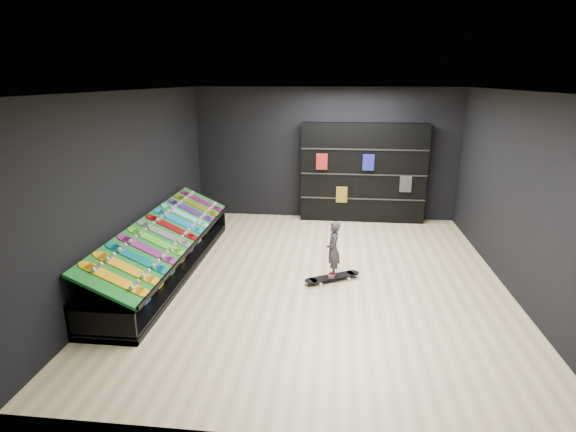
# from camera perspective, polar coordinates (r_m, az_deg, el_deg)

# --- Properties ---
(floor) EXTENTS (6.00, 7.00, 0.01)m
(floor) POSITION_cam_1_polar(r_m,az_deg,el_deg) (7.54, 3.65, -7.85)
(floor) COLOR beige
(floor) RESTS_ON ground
(ceiling) EXTENTS (6.00, 7.00, 0.01)m
(ceiling) POSITION_cam_1_polar(r_m,az_deg,el_deg) (6.84, 4.14, 15.58)
(ceiling) COLOR white
(ceiling) RESTS_ON ground
(wall_back) EXTENTS (6.00, 0.02, 3.00)m
(wall_back) POSITION_cam_1_polar(r_m,az_deg,el_deg) (10.47, 4.73, 7.82)
(wall_back) COLOR black
(wall_back) RESTS_ON ground
(wall_front) EXTENTS (6.00, 0.02, 3.00)m
(wall_front) POSITION_cam_1_polar(r_m,az_deg,el_deg) (3.74, 1.48, -9.51)
(wall_front) COLOR black
(wall_front) RESTS_ON ground
(wall_left) EXTENTS (0.02, 7.00, 3.00)m
(wall_left) POSITION_cam_1_polar(r_m,az_deg,el_deg) (7.76, -18.89, 3.69)
(wall_left) COLOR black
(wall_left) RESTS_ON ground
(wall_right) EXTENTS (0.02, 7.00, 3.00)m
(wall_right) POSITION_cam_1_polar(r_m,az_deg,el_deg) (7.55, 27.29, 2.34)
(wall_right) COLOR black
(wall_right) RESTS_ON ground
(display_rack) EXTENTS (0.90, 4.50, 0.50)m
(display_rack) POSITION_cam_1_polar(r_m,az_deg,el_deg) (7.95, -15.08, -5.12)
(display_rack) COLOR black
(display_rack) RESTS_ON ground
(turf_ramp) EXTENTS (0.92, 4.50, 0.46)m
(turf_ramp) POSITION_cam_1_polar(r_m,az_deg,el_deg) (7.77, -14.99, -1.99)
(turf_ramp) COLOR #0E5918
(turf_ramp) RESTS_ON display_rack
(back_shelving) EXTENTS (2.80, 0.33, 2.24)m
(back_shelving) POSITION_cam_1_polar(r_m,az_deg,el_deg) (10.38, 9.50, 5.42)
(back_shelving) COLOR black
(back_shelving) RESTS_ON ground
(floor_skateboard) EXTENTS (0.96, 0.68, 0.09)m
(floor_skateboard) POSITION_cam_1_polar(r_m,az_deg,el_deg) (7.43, 5.64, -7.89)
(floor_skateboard) COLOR black
(floor_skateboard) RESTS_ON ground
(child) EXTENTS (0.17, 0.22, 0.56)m
(child) POSITION_cam_1_polar(r_m,az_deg,el_deg) (7.30, 5.72, -5.61)
(child) COLOR black
(child) RESTS_ON floor_skateboard
(display_board_0) EXTENTS (0.93, 0.22, 0.50)m
(display_board_0) POSITION_cam_1_polar(r_m,az_deg,el_deg) (6.15, -21.17, -7.47)
(display_board_0) COLOR yellow
(display_board_0) RESTS_ON turf_ramp
(display_board_1) EXTENTS (0.93, 0.22, 0.50)m
(display_board_1) POSITION_cam_1_polar(r_m,az_deg,el_deg) (6.43, -19.80, -6.24)
(display_board_1) COLOR orange
(display_board_1) RESTS_ON turf_ramp
(display_board_2) EXTENTS (0.93, 0.22, 0.50)m
(display_board_2) POSITION_cam_1_polar(r_m,az_deg,el_deg) (6.72, -18.54, -5.10)
(display_board_2) COLOR #0C8C99
(display_board_2) RESTS_ON turf_ramp
(display_board_3) EXTENTS (0.93, 0.22, 0.50)m
(display_board_3) POSITION_cam_1_polar(r_m,az_deg,el_deg) (7.01, -17.40, -4.07)
(display_board_3) COLOR #2626BF
(display_board_3) RESTS_ON turf_ramp
(display_board_4) EXTENTS (0.93, 0.22, 0.50)m
(display_board_4) POSITION_cam_1_polar(r_m,az_deg,el_deg) (7.31, -16.34, -3.11)
(display_board_4) COLOR green
(display_board_4) RESTS_ON turf_ramp
(display_board_5) EXTENTS (0.93, 0.22, 0.50)m
(display_board_5) POSITION_cam_1_polar(r_m,az_deg,el_deg) (7.61, -15.38, -2.23)
(display_board_5) COLOR black
(display_board_5) RESTS_ON turf_ramp
(display_board_6) EXTENTS (0.93, 0.22, 0.50)m
(display_board_6) POSITION_cam_1_polar(r_m,az_deg,el_deg) (7.91, -14.48, -1.41)
(display_board_6) COLOR red
(display_board_6) RESTS_ON turf_ramp
(display_board_7) EXTENTS (0.93, 0.22, 0.50)m
(display_board_7) POSITION_cam_1_polar(r_m,az_deg,el_deg) (8.22, -13.66, -0.65)
(display_board_7) COLOR blue
(display_board_7) RESTS_ON turf_ramp
(display_board_8) EXTENTS (0.93, 0.22, 0.50)m
(display_board_8) POSITION_cam_1_polar(r_m,az_deg,el_deg) (8.53, -12.89, 0.05)
(display_board_8) COLOR #0CB2E5
(display_board_8) RESTS_ON turf_ramp
(display_board_9) EXTENTS (0.93, 0.22, 0.50)m
(display_board_9) POSITION_cam_1_polar(r_m,az_deg,el_deg) (8.84, -12.18, 0.70)
(display_board_9) COLOR purple
(display_board_9) RESTS_ON turf_ramp
(display_board_10) EXTENTS (0.93, 0.22, 0.50)m
(display_board_10) POSITION_cam_1_polar(r_m,az_deg,el_deg) (9.16, -11.52, 1.31)
(display_board_10) COLOR yellow
(display_board_10) RESTS_ON turf_ramp
(display_board_11) EXTENTS (0.93, 0.22, 0.50)m
(display_board_11) POSITION_cam_1_polar(r_m,az_deg,el_deg) (9.48, -10.90, 1.87)
(display_board_11) COLOR #E5198C
(display_board_11) RESTS_ON turf_ramp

